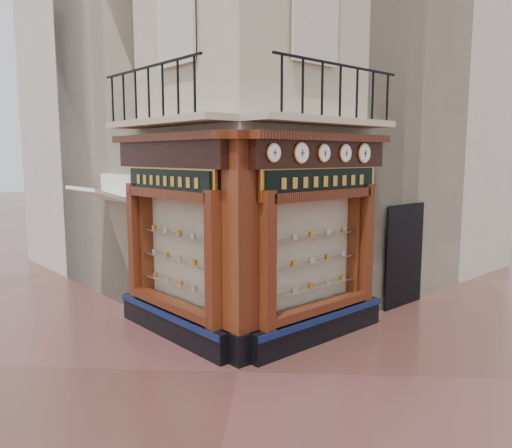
# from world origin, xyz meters

# --- Properties ---
(ground) EXTENTS (80.00, 80.00, 0.00)m
(ground) POSITION_xyz_m (0.00, 0.00, 0.00)
(ground) COLOR #4E2C24
(ground) RESTS_ON ground
(main_building) EXTENTS (11.31, 11.31, 12.00)m
(main_building) POSITION_xyz_m (0.00, 6.16, 6.00)
(main_building) COLOR #C1B497
(main_building) RESTS_ON ground
(neighbour_left) EXTENTS (11.31, 11.31, 11.00)m
(neighbour_left) POSITION_xyz_m (-2.47, 8.63, 5.50)
(neighbour_left) COLOR beige
(neighbour_left) RESTS_ON ground
(neighbour_right) EXTENTS (11.31, 11.31, 11.00)m
(neighbour_right) POSITION_xyz_m (2.47, 8.63, 5.50)
(neighbour_right) COLOR beige
(neighbour_right) RESTS_ON ground
(shopfront_left) EXTENTS (2.86, 2.86, 3.98)m
(shopfront_left) POSITION_xyz_m (-1.41, 1.57, 1.98)
(shopfront_left) COLOR black
(shopfront_left) RESTS_ON ground
(shopfront_right) EXTENTS (2.86, 2.86, 3.98)m
(shopfront_right) POSITION_xyz_m (1.41, 1.57, 1.98)
(shopfront_right) COLOR black
(shopfront_right) RESTS_ON ground
(corner_pilaster) EXTENTS (0.85, 0.85, 3.98)m
(corner_pilaster) POSITION_xyz_m (0.00, 0.50, 1.95)
(corner_pilaster) COLOR black
(corner_pilaster) RESTS_ON ground
(balcony) EXTENTS (5.94, 2.97, 1.03)m
(balcony) POSITION_xyz_m (0.00, 1.49, 4.22)
(balcony) COLOR #C1B497
(balcony) RESTS_ON ground
(clock_a) EXTENTS (0.26, 0.26, 0.32)m
(clock_a) POSITION_xyz_m (0.56, 0.46, 3.62)
(clock_a) COLOR #C48B41
(clock_a) RESTS_ON ground
(clock_b) EXTENTS (0.30, 0.30, 0.37)m
(clock_b) POSITION_xyz_m (1.03, 0.93, 3.62)
(clock_b) COLOR #C48B41
(clock_b) RESTS_ON ground
(clock_c) EXTENTS (0.27, 0.27, 0.33)m
(clock_c) POSITION_xyz_m (1.46, 1.35, 3.62)
(clock_c) COLOR #C48B41
(clock_c) RESTS_ON ground
(clock_d) EXTENTS (0.28, 0.28, 0.35)m
(clock_d) POSITION_xyz_m (1.89, 1.79, 3.62)
(clock_d) COLOR #C48B41
(clock_d) RESTS_ON ground
(clock_e) EXTENTS (0.31, 0.31, 0.39)m
(clock_e) POSITION_xyz_m (2.31, 2.21, 3.62)
(clock_e) COLOR #C48B41
(clock_e) RESTS_ON ground
(awning) EXTENTS (1.81, 1.81, 0.39)m
(awning) POSITION_xyz_m (-3.47, 3.27, 0.00)
(awning) COLOR white
(awning) RESTS_ON ground
(signboard_left) EXTENTS (2.15, 2.15, 0.58)m
(signboard_left) POSITION_xyz_m (-1.46, 1.51, 3.10)
(signboard_left) COLOR gold
(signboard_left) RESTS_ON ground
(signboard_right) EXTENTS (2.28, 2.28, 0.61)m
(signboard_right) POSITION_xyz_m (1.46, 1.51, 3.10)
(signboard_right) COLOR gold
(signboard_right) RESTS_ON ground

